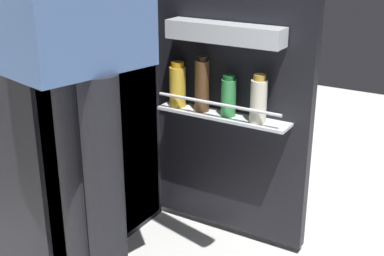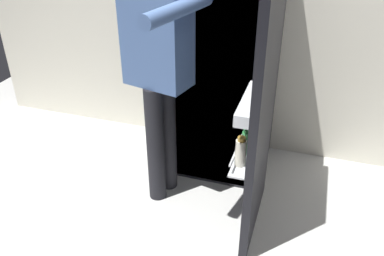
{
  "view_description": "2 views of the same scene",
  "coord_description": "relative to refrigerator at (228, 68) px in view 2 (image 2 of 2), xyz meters",
  "views": [
    {
      "loc": [
        -1.4,
        -0.97,
        1.22
      ],
      "look_at": [
        0.01,
        -0.12,
        0.59
      ],
      "focal_mm": 49.14,
      "sensor_mm": 36.0,
      "label": 1
    },
    {
      "loc": [
        0.59,
        -2.08,
        1.88
      ],
      "look_at": [
        -0.04,
        -0.11,
        0.67
      ],
      "focal_mm": 37.85,
      "sensor_mm": 36.0,
      "label": 2
    }
  ],
  "objects": [
    {
      "name": "ground_plane",
      "position": [
        -0.03,
        -0.5,
        -0.82
      ],
      "size": [
        5.53,
        5.53,
        0.0
      ],
      "primitive_type": "plane",
      "color": "silver"
    },
    {
      "name": "refrigerator",
      "position": [
        0.0,
        0.0,
        0.0
      ],
      "size": [
        0.73,
        1.27,
        1.64
      ],
      "color": "black",
      "rests_on": "ground_plane"
    },
    {
      "name": "person",
      "position": [
        -0.33,
        -0.44,
        0.19
      ],
      "size": [
        0.55,
        0.77,
        1.69
      ],
      "color": "black",
      "rests_on": "ground_plane"
    }
  ]
}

